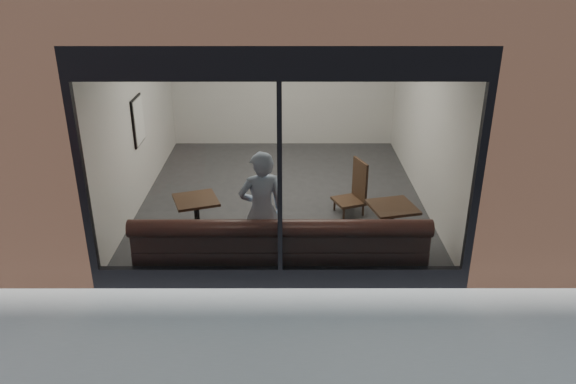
{
  "coord_description": "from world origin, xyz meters",
  "views": [
    {
      "loc": [
        0.1,
        -4.35,
        4.23
      ],
      "look_at": [
        0.1,
        2.4,
        1.25
      ],
      "focal_mm": 35.0,
      "sensor_mm": 36.0,
      "label": 1
    }
  ],
  "objects_px": {
    "banquette": "(281,258)",
    "cafe_chair_right": "(349,201)",
    "person": "(262,211)",
    "cafe_table_left": "(196,200)",
    "cafe_table_right": "(393,207)"
  },
  "relations": [
    {
      "from": "banquette",
      "to": "cafe_chair_right",
      "type": "distance_m",
      "value": 2.18
    },
    {
      "from": "person",
      "to": "banquette",
      "type": "bearing_deg",
      "value": 130.2
    },
    {
      "from": "person",
      "to": "cafe_chair_right",
      "type": "bearing_deg",
      "value": -144.54
    },
    {
      "from": "person",
      "to": "cafe_table_left",
      "type": "relative_size",
      "value": 2.8
    },
    {
      "from": "cafe_table_right",
      "to": "cafe_chair_right",
      "type": "bearing_deg",
      "value": 110.51
    },
    {
      "from": "cafe_chair_right",
      "to": "banquette",
      "type": "bearing_deg",
      "value": 37.5
    },
    {
      "from": "person",
      "to": "cafe_table_left",
      "type": "xyz_separation_m",
      "value": [
        -1.01,
        0.63,
        -0.13
      ]
    },
    {
      "from": "cafe_table_left",
      "to": "cafe_table_right",
      "type": "bearing_deg",
      "value": -4.83
    },
    {
      "from": "cafe_table_left",
      "to": "cafe_chair_right",
      "type": "relative_size",
      "value": 1.31
    },
    {
      "from": "cafe_table_right",
      "to": "cafe_chair_right",
      "type": "distance_m",
      "value": 1.47
    },
    {
      "from": "cafe_table_right",
      "to": "banquette",
      "type": "bearing_deg",
      "value": -160.77
    },
    {
      "from": "cafe_table_right",
      "to": "cafe_table_left",
      "type": "bearing_deg",
      "value": 175.17
    },
    {
      "from": "banquette",
      "to": "cafe_table_left",
      "type": "relative_size",
      "value": 6.46
    },
    {
      "from": "banquette",
      "to": "cafe_table_right",
      "type": "distance_m",
      "value": 1.8
    },
    {
      "from": "cafe_table_left",
      "to": "cafe_chair_right",
      "type": "distance_m",
      "value": 2.68
    }
  ]
}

